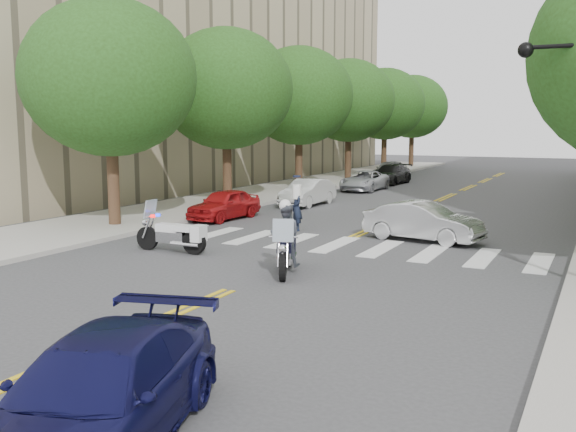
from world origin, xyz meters
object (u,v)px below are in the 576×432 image
Objects in this scene: motorcycle_parked at (176,235)px; officer_standing at (297,208)px; convertible at (423,222)px; motorcycle_police at (285,240)px; sedan_blue at (98,395)px.

motorcycle_parked is 5.55m from officer_standing.
officer_standing is at bearing -17.33° from motorcycle_parked.
officer_standing is 4.70m from convertible.
officer_standing is at bearing -89.71° from motorcycle_police.
motorcycle_parked is at bearing 141.41° from convertible.
motorcycle_police is 6.82m from officer_standing.
officer_standing reaches higher than sedan_blue.
motorcycle_parked reaches higher than convertible.
officer_standing is 16.26m from sedan_blue.
motorcycle_police reaches higher than convertible.
motorcycle_police is 6.57m from convertible.
sedan_blue is (0.23, -15.50, 0.01)m from convertible.
motorcycle_parked is at bearing 106.78° from sedan_blue.
motorcycle_police is 9.51m from sedan_blue.
convertible is 0.86× the size of sedan_blue.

